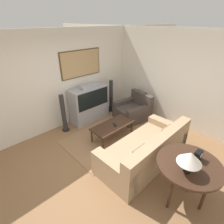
# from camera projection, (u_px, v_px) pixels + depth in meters

# --- Properties ---
(ground_plane) EXTENTS (12.00, 12.00, 0.00)m
(ground_plane) POSITION_uv_depth(u_px,v_px,m) (109.00, 160.00, 4.02)
(ground_plane) COLOR #8E6642
(wall_back) EXTENTS (12.00, 0.10, 2.70)m
(wall_back) POSITION_uv_depth(u_px,v_px,m) (56.00, 82.00, 4.76)
(wall_back) COLOR silver
(wall_back) RESTS_ON ground_plane
(wall_right) EXTENTS (0.06, 12.00, 2.70)m
(wall_right) POSITION_uv_depth(u_px,v_px,m) (176.00, 80.00, 4.98)
(wall_right) COLOR silver
(wall_right) RESTS_ON ground_plane
(area_rug) EXTENTS (2.21, 1.57, 0.01)m
(area_rug) POSITION_uv_depth(u_px,v_px,m) (108.00, 138.00, 4.78)
(area_rug) COLOR #99704C
(area_rug) RESTS_ON ground_plane
(tv) EXTENTS (1.20, 0.49, 1.17)m
(tv) POSITION_uv_depth(u_px,v_px,m) (89.00, 104.00, 5.42)
(tv) COLOR #9E9EA3
(tv) RESTS_ON ground_plane
(couch) EXTENTS (2.21, 1.04, 0.84)m
(couch) POSITION_uv_depth(u_px,v_px,m) (146.00, 151.00, 3.87)
(couch) COLOR tan
(couch) RESTS_ON ground_plane
(armchair) EXTENTS (1.09, 1.04, 0.81)m
(armchair) POSITION_uv_depth(u_px,v_px,m) (133.00, 110.00, 5.64)
(armchair) COLOR #473D38
(armchair) RESTS_ON ground_plane
(coffee_table) EXTENTS (1.16, 0.55, 0.41)m
(coffee_table) POSITION_uv_depth(u_px,v_px,m) (113.00, 126.00, 4.62)
(coffee_table) COLOR #3D2619
(coffee_table) RESTS_ON ground_plane
(console_table) EXTENTS (1.05, 1.05, 0.80)m
(console_table) POSITION_uv_depth(u_px,v_px,m) (189.00, 167.00, 2.87)
(console_table) COLOR #3D2619
(console_table) RESTS_ON ground_plane
(table_lamp) EXTENTS (0.36, 0.36, 0.37)m
(table_lamp) POSITION_uv_depth(u_px,v_px,m) (190.00, 158.00, 2.56)
(table_lamp) COLOR black
(table_lamp) RESTS_ON console_table
(mantel_clock) EXTENTS (0.16, 0.10, 0.17)m
(mantel_clock) POSITION_uv_depth(u_px,v_px,m) (198.00, 156.00, 2.88)
(mantel_clock) COLOR black
(mantel_clock) RESTS_ON console_table
(remote) EXTENTS (0.11, 0.16, 0.02)m
(remote) POSITION_uv_depth(u_px,v_px,m) (115.00, 125.00, 4.59)
(remote) COLOR black
(remote) RESTS_ON coffee_table
(speaker_tower_left) EXTENTS (0.21, 0.21, 1.11)m
(speaker_tower_left) POSITION_uv_depth(u_px,v_px,m) (64.00, 114.00, 4.87)
(speaker_tower_left) COLOR black
(speaker_tower_left) RESTS_ON ground_plane
(speaker_tower_right) EXTENTS (0.21, 0.21, 1.11)m
(speaker_tower_right) POSITION_uv_depth(u_px,v_px,m) (111.00, 97.00, 5.98)
(speaker_tower_right) COLOR black
(speaker_tower_right) RESTS_ON ground_plane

